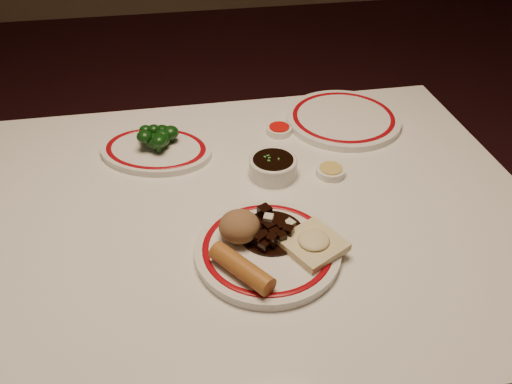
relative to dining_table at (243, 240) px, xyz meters
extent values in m
cube|color=white|center=(0.00, 0.00, 0.07)|extent=(1.20, 0.90, 0.04)
cylinder|color=black|center=(-0.54, 0.39, -0.30)|extent=(0.06, 0.06, 0.71)
cylinder|color=black|center=(0.54, 0.39, -0.30)|extent=(0.06, 0.06, 0.71)
cylinder|color=silver|center=(0.03, -0.14, 0.10)|extent=(0.33, 0.33, 0.02)
torus|color=maroon|center=(0.03, -0.14, 0.11)|extent=(0.28, 0.28, 0.00)
ellipsoid|color=brown|center=(-0.02, -0.11, 0.14)|extent=(0.07, 0.07, 0.05)
cylinder|color=#A86629|center=(-0.03, -0.20, 0.13)|extent=(0.10, 0.12, 0.03)
cube|color=beige|center=(0.10, -0.15, 0.12)|extent=(0.13, 0.13, 0.02)
ellipsoid|color=beige|center=(0.10, -0.15, 0.13)|extent=(0.06, 0.06, 0.02)
cylinder|color=black|center=(0.04, -0.11, 0.11)|extent=(0.12, 0.12, 0.00)
cube|color=black|center=(0.04, -0.12, 0.12)|extent=(0.02, 0.02, 0.02)
cube|color=black|center=(0.03, -0.06, 0.12)|extent=(0.03, 0.03, 0.02)
cube|color=black|center=(0.06, -0.11, 0.12)|extent=(0.02, 0.02, 0.02)
cube|color=black|center=(0.02, -0.15, 0.12)|extent=(0.02, 0.02, 0.02)
cube|color=black|center=(0.03, -0.14, 0.13)|extent=(0.02, 0.02, 0.02)
cube|color=black|center=(0.05, -0.14, 0.13)|extent=(0.02, 0.02, 0.02)
cube|color=black|center=(0.00, -0.11, 0.12)|extent=(0.03, 0.03, 0.02)
cube|color=black|center=(0.03, -0.10, 0.12)|extent=(0.03, 0.03, 0.02)
cube|color=black|center=(0.01, -0.13, 0.13)|extent=(0.03, 0.03, 0.02)
cube|color=black|center=(0.07, -0.13, 0.13)|extent=(0.02, 0.02, 0.02)
cube|color=black|center=(0.02, -0.12, 0.12)|extent=(0.02, 0.02, 0.02)
cube|color=beige|center=(0.07, -0.10, 0.12)|extent=(0.02, 0.02, 0.01)
cube|color=beige|center=(0.04, -0.09, 0.13)|extent=(0.02, 0.02, 0.01)
torus|color=maroon|center=(-0.17, 0.23, 0.11)|extent=(0.30, 0.30, 0.00)
cylinder|color=#23471C|center=(-0.13, 0.25, 0.11)|extent=(0.01, 0.01, 0.01)
ellipsoid|color=#0D350D|center=(-0.13, 0.25, 0.13)|extent=(0.04, 0.04, 0.03)
cylinder|color=#23471C|center=(-0.16, 0.21, 0.11)|extent=(0.01, 0.01, 0.01)
ellipsoid|color=#0D350D|center=(-0.16, 0.21, 0.13)|extent=(0.03, 0.03, 0.02)
cylinder|color=#23471C|center=(-0.18, 0.25, 0.11)|extent=(0.01, 0.01, 0.01)
ellipsoid|color=#0D350D|center=(-0.18, 0.25, 0.13)|extent=(0.04, 0.04, 0.03)
cylinder|color=#23471C|center=(-0.16, 0.21, 0.11)|extent=(0.01, 0.01, 0.01)
ellipsoid|color=#0D350D|center=(-0.16, 0.21, 0.13)|extent=(0.03, 0.03, 0.03)
cylinder|color=#23471C|center=(-0.16, 0.24, 0.11)|extent=(0.01, 0.01, 0.01)
ellipsoid|color=#0D350D|center=(-0.16, 0.24, 0.13)|extent=(0.04, 0.04, 0.03)
cylinder|color=#23471C|center=(-0.17, 0.23, 0.11)|extent=(0.01, 0.01, 0.01)
ellipsoid|color=#0D350D|center=(-0.17, 0.23, 0.13)|extent=(0.03, 0.03, 0.03)
cylinder|color=#23471C|center=(-0.15, 0.22, 0.11)|extent=(0.01, 0.01, 0.01)
ellipsoid|color=#0D350D|center=(-0.15, 0.22, 0.13)|extent=(0.04, 0.04, 0.03)
cylinder|color=#23471C|center=(-0.15, 0.24, 0.11)|extent=(0.01, 0.01, 0.02)
ellipsoid|color=#0D350D|center=(-0.15, 0.24, 0.13)|extent=(0.04, 0.04, 0.03)
cylinder|color=#23471C|center=(-0.17, 0.23, 0.11)|extent=(0.01, 0.01, 0.01)
ellipsoid|color=#0D350D|center=(-0.17, 0.23, 0.13)|extent=(0.04, 0.04, 0.03)
cylinder|color=#23471C|center=(-0.16, 0.24, 0.11)|extent=(0.01, 0.01, 0.01)
ellipsoid|color=#0D350D|center=(-0.16, 0.24, 0.13)|extent=(0.03, 0.03, 0.03)
cylinder|color=#23471C|center=(-0.15, 0.27, 0.11)|extent=(0.01, 0.01, 0.01)
ellipsoid|color=#0D350D|center=(-0.15, 0.27, 0.13)|extent=(0.04, 0.04, 0.03)
cylinder|color=#23471C|center=(-0.15, 0.22, 0.11)|extent=(0.01, 0.01, 0.01)
ellipsoid|color=#0D350D|center=(-0.15, 0.22, 0.13)|extent=(0.04, 0.04, 0.03)
cylinder|color=#23471C|center=(-0.16, 0.25, 0.11)|extent=(0.01, 0.01, 0.01)
ellipsoid|color=#0D350D|center=(-0.16, 0.25, 0.13)|extent=(0.03, 0.03, 0.03)
cylinder|color=#23471C|center=(-0.17, 0.23, 0.11)|extent=(0.01, 0.01, 0.02)
ellipsoid|color=#0D350D|center=(-0.17, 0.23, 0.13)|extent=(0.03, 0.03, 0.03)
cylinder|color=#23471C|center=(-0.16, 0.23, 0.11)|extent=(0.01, 0.01, 0.01)
ellipsoid|color=#0D350D|center=(-0.16, 0.23, 0.12)|extent=(0.03, 0.03, 0.02)
cylinder|color=#23471C|center=(-0.17, 0.22, 0.11)|extent=(0.01, 0.01, 0.01)
ellipsoid|color=#0D350D|center=(-0.17, 0.22, 0.13)|extent=(0.03, 0.03, 0.03)
ellipsoid|color=#0D350D|center=(-0.17, 0.25, 0.14)|extent=(0.03, 0.03, 0.02)
ellipsoid|color=#0D350D|center=(-0.19, 0.22, 0.14)|extent=(0.04, 0.04, 0.03)
ellipsoid|color=#0D350D|center=(-0.16, 0.20, 0.14)|extent=(0.03, 0.03, 0.03)
ellipsoid|color=#0D350D|center=(-0.19, 0.26, 0.14)|extent=(0.03, 0.03, 0.02)
cylinder|color=silver|center=(0.08, 0.10, 0.11)|extent=(0.10, 0.10, 0.04)
cylinder|color=black|center=(0.08, 0.10, 0.13)|extent=(0.09, 0.09, 0.00)
cylinder|color=silver|center=(0.13, 0.27, 0.10)|extent=(0.06, 0.06, 0.02)
cylinder|color=#BD0F0B|center=(0.13, 0.27, 0.11)|extent=(0.05, 0.05, 0.00)
cylinder|color=silver|center=(0.21, 0.08, 0.10)|extent=(0.06, 0.06, 0.02)
cylinder|color=tan|center=(0.21, 0.08, 0.11)|extent=(0.05, 0.05, 0.00)
cylinder|color=silver|center=(0.31, 0.29, 0.10)|extent=(0.37, 0.37, 0.02)
torus|color=maroon|center=(0.31, 0.29, 0.11)|extent=(0.32, 0.32, 0.00)
camera|label=1|loc=(-0.11, -0.77, 0.74)|focal=35.00mm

